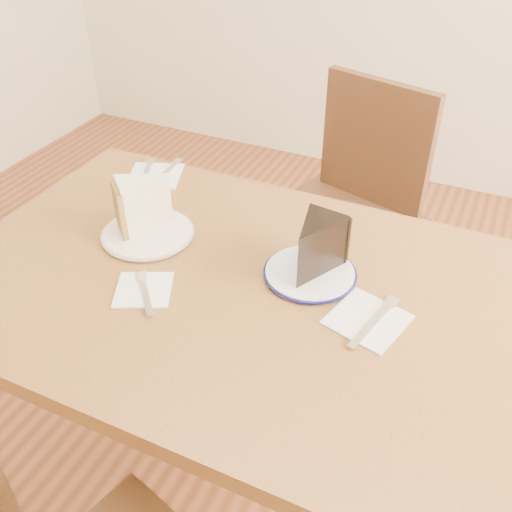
% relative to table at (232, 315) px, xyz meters
% --- Properties ---
extents(ground, '(4.00, 4.00, 0.00)m').
position_rel_table_xyz_m(ground, '(0.00, 0.00, -0.65)').
color(ground, '#542916').
rests_on(ground, ground).
extents(table, '(1.20, 0.80, 0.75)m').
position_rel_table_xyz_m(table, '(0.00, 0.00, 0.00)').
color(table, '#503116').
rests_on(table, ground).
extents(chair_far, '(0.56, 0.56, 0.91)m').
position_rel_table_xyz_m(chair_far, '(0.04, 0.72, -0.15)').
color(chair_far, '#321B0F').
rests_on(chair_far, ground).
extents(plate_cream, '(0.20, 0.20, 0.01)m').
position_rel_table_xyz_m(plate_cream, '(-0.25, 0.06, 0.10)').
color(plate_cream, white).
rests_on(plate_cream, table).
extents(plate_navy, '(0.19, 0.19, 0.01)m').
position_rel_table_xyz_m(plate_navy, '(0.14, 0.08, 0.10)').
color(plate_navy, white).
rests_on(plate_navy, table).
extents(carrot_cake, '(0.14, 0.14, 0.11)m').
position_rel_table_xyz_m(carrot_cake, '(-0.26, 0.09, 0.17)').
color(carrot_cake, '#EDE2C3').
rests_on(carrot_cake, plate_cream).
extents(chocolate_cake, '(0.11, 0.14, 0.11)m').
position_rel_table_xyz_m(chocolate_cake, '(0.15, 0.08, 0.16)').
color(chocolate_cake, black).
rests_on(chocolate_cake, plate_navy).
extents(napkin_cream, '(0.15, 0.15, 0.00)m').
position_rel_table_xyz_m(napkin_cream, '(-0.15, -0.10, 0.10)').
color(napkin_cream, white).
rests_on(napkin_cream, table).
extents(napkin_navy, '(0.16, 0.16, 0.00)m').
position_rel_table_xyz_m(napkin_navy, '(0.29, 0.00, 0.10)').
color(napkin_navy, white).
rests_on(napkin_navy, table).
extents(napkin_spare, '(0.18, 0.18, 0.00)m').
position_rel_table_xyz_m(napkin_spare, '(-0.39, 0.31, 0.10)').
color(napkin_spare, white).
rests_on(napkin_spare, table).
extents(fork_cream, '(0.10, 0.11, 0.00)m').
position_rel_table_xyz_m(fork_cream, '(-0.13, -0.12, 0.10)').
color(fork_cream, silver).
rests_on(fork_cream, napkin_cream).
extents(knife_navy, '(0.05, 0.17, 0.00)m').
position_rel_table_xyz_m(knife_navy, '(0.30, -0.00, 0.10)').
color(knife_navy, silver).
rests_on(knife_navy, napkin_navy).
extents(fork_spare, '(0.03, 0.14, 0.00)m').
position_rel_table_xyz_m(fork_spare, '(-0.36, 0.34, 0.10)').
color(fork_spare, silver).
rests_on(fork_spare, napkin_spare).
extents(knife_spare, '(0.08, 0.15, 0.00)m').
position_rel_table_xyz_m(knife_spare, '(-0.41, 0.30, 0.10)').
color(knife_spare, silver).
rests_on(knife_spare, napkin_spare).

